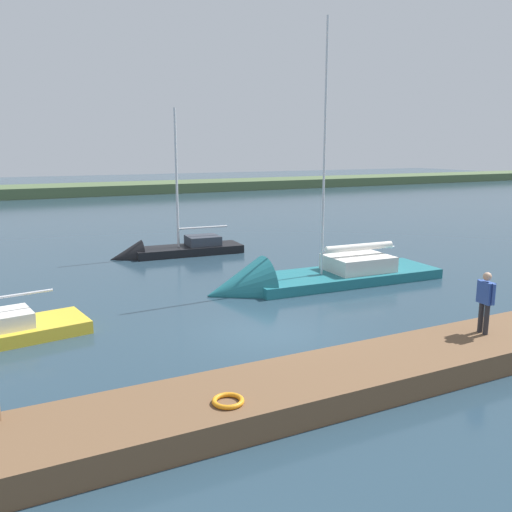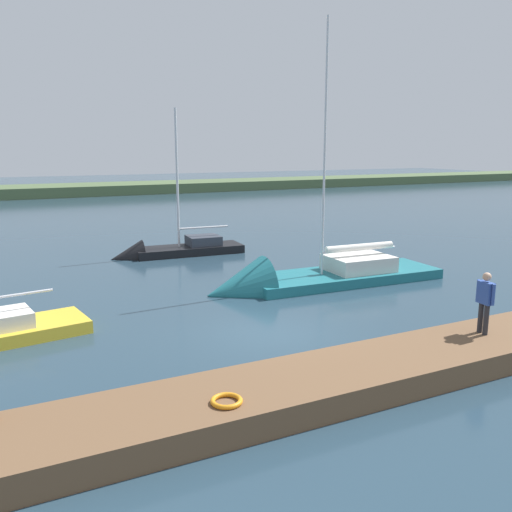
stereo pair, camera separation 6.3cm
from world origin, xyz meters
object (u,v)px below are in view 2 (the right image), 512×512
object	(u,v)px
sailboat_behind_pier	(169,254)
person_on_dock	(485,298)
life_ring_buoy	(227,401)
sailboat_far_left	(298,283)

from	to	relation	value
sailboat_behind_pier	person_on_dock	world-z (taller)	sailboat_behind_pier
life_ring_buoy	person_on_dock	bearing A→B (deg)	-175.46
life_ring_buoy	person_on_dock	xyz separation A→B (m)	(-7.97, -0.63, 0.95)
sailboat_far_left	sailboat_behind_pier	bearing A→B (deg)	-69.21
life_ring_buoy	sailboat_far_left	bearing A→B (deg)	-127.83
life_ring_buoy	sailboat_far_left	distance (m)	11.79
sailboat_behind_pier	person_on_dock	distance (m)	17.76
life_ring_buoy	sailboat_far_left	xyz separation A→B (m)	(-7.22, -9.30, -0.54)
life_ring_buoy	sailboat_far_left	size ratio (longest dim) A/B	0.06
sailboat_far_left	person_on_dock	xyz separation A→B (m)	(-0.74, 8.67, 1.50)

